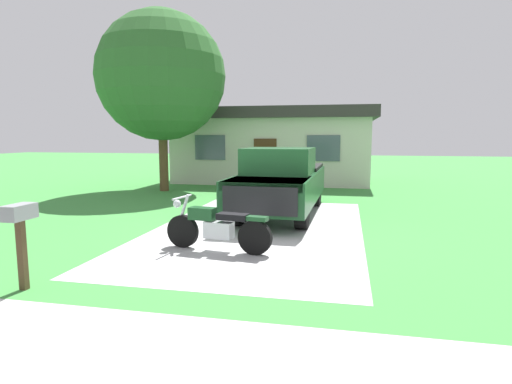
{
  "coord_description": "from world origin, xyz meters",
  "views": [
    {
      "loc": [
        2.04,
        -9.87,
        2.23
      ],
      "look_at": [
        -0.06,
        -0.04,
        0.9
      ],
      "focal_mm": 29.91,
      "sensor_mm": 36.0,
      "label": 1
    }
  ],
  "objects_px": {
    "mailbox": "(20,224)",
    "motorcycle": "(217,227)",
    "shade_tree": "(161,76)",
    "pickup_truck": "(282,181)",
    "neighbor_house": "(275,145)"
  },
  "relations": [
    {
      "from": "mailbox",
      "to": "motorcycle",
      "type": "bearing_deg",
      "value": 50.71
    },
    {
      "from": "mailbox",
      "to": "shade_tree",
      "type": "distance_m",
      "value": 11.81
    },
    {
      "from": "pickup_truck",
      "to": "shade_tree",
      "type": "relative_size",
      "value": 0.8
    },
    {
      "from": "pickup_truck",
      "to": "neighbor_house",
      "type": "bearing_deg",
      "value": 100.8
    },
    {
      "from": "motorcycle",
      "to": "shade_tree",
      "type": "distance_m",
      "value": 10.45
    },
    {
      "from": "motorcycle",
      "to": "shade_tree",
      "type": "relative_size",
      "value": 0.31
    },
    {
      "from": "pickup_truck",
      "to": "shade_tree",
      "type": "xyz_separation_m",
      "value": [
        -5.45,
        4.14,
        3.6
      ]
    },
    {
      "from": "pickup_truck",
      "to": "motorcycle",
      "type": "bearing_deg",
      "value": -98.61
    },
    {
      "from": "motorcycle",
      "to": "mailbox",
      "type": "bearing_deg",
      "value": -129.29
    },
    {
      "from": "motorcycle",
      "to": "pickup_truck",
      "type": "xyz_separation_m",
      "value": [
        0.63,
        4.19,
        0.48
      ]
    },
    {
      "from": "pickup_truck",
      "to": "mailbox",
      "type": "height_order",
      "value": "pickup_truck"
    },
    {
      "from": "motorcycle",
      "to": "shade_tree",
      "type": "height_order",
      "value": "shade_tree"
    },
    {
      "from": "motorcycle",
      "to": "pickup_truck",
      "type": "height_order",
      "value": "pickup_truck"
    },
    {
      "from": "shade_tree",
      "to": "neighbor_house",
      "type": "relative_size",
      "value": 0.74
    },
    {
      "from": "shade_tree",
      "to": "neighbor_house",
      "type": "bearing_deg",
      "value": 52.08
    }
  ]
}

